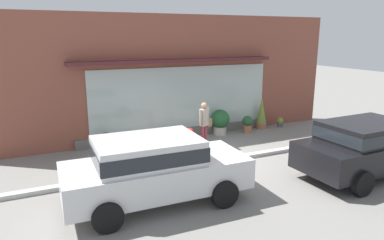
% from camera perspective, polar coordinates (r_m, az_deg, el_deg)
% --- Properties ---
extents(ground_plane, '(60.00, 60.00, 0.00)m').
position_cam_1_polar(ground_plane, '(11.33, 3.34, -6.70)').
color(ground_plane, gray).
extents(curb_strip, '(14.00, 0.24, 0.12)m').
position_cam_1_polar(curb_strip, '(11.15, 3.83, -6.73)').
color(curb_strip, '#B2B2AD').
rests_on(curb_strip, ground_plane).
extents(storefront, '(14.00, 0.81, 4.69)m').
position_cam_1_polar(storefront, '(13.61, -2.86, 6.72)').
color(storefront, brown).
rests_on(storefront, ground_plane).
extents(fire_hydrant, '(0.43, 0.40, 0.93)m').
position_cam_1_polar(fire_hydrant, '(11.76, -0.35, -3.48)').
color(fire_hydrant, red).
rests_on(fire_hydrant, ground_plane).
extents(pedestrian_with_handbag, '(0.63, 0.39, 1.64)m').
position_cam_1_polar(pedestrian_with_handbag, '(12.41, 2.02, -0.24)').
color(pedestrian_with_handbag, '#8E333D').
rests_on(pedestrian_with_handbag, ground_plane).
extents(parked_car_black, '(4.46, 2.10, 1.59)m').
position_cam_1_polar(parked_car_black, '(11.16, 26.71, -3.59)').
color(parked_car_black, black).
rests_on(parked_car_black, ground_plane).
extents(parked_car_silver, '(4.39, 2.06, 1.62)m').
position_cam_1_polar(parked_car_silver, '(8.40, -6.29, -7.48)').
color(parked_car_silver, silver).
rests_on(parked_car_silver, ground_plane).
extents(potted_plant_window_left, '(0.76, 0.76, 1.03)m').
position_cam_1_polar(potted_plant_window_left, '(14.18, 4.58, -0.14)').
color(potted_plant_window_left, '#B7B2A3').
rests_on(potted_plant_window_left, ground_plane).
extents(potted_plant_corner_tall, '(0.42, 0.42, 0.70)m').
position_cam_1_polar(potted_plant_corner_tall, '(14.64, 8.99, -0.59)').
color(potted_plant_corner_tall, '#9E6042').
rests_on(potted_plant_corner_tall, ground_plane).
extents(potted_plant_by_entrance, '(0.32, 0.32, 0.47)m').
position_cam_1_polar(potted_plant_by_entrance, '(13.31, -3.58, -2.43)').
color(potted_plant_by_entrance, '#B7B2A3').
rests_on(potted_plant_by_entrance, ground_plane).
extents(potted_plant_window_right, '(0.47, 0.47, 1.34)m').
position_cam_1_polar(potted_plant_window_right, '(15.36, 11.21, 1.02)').
color(potted_plant_window_right, '#9E6042').
rests_on(potted_plant_window_right, ground_plane).
extents(potted_plant_trailing_edge, '(0.36, 0.36, 0.68)m').
position_cam_1_polar(potted_plant_trailing_edge, '(12.50, -13.62, -3.35)').
color(potted_plant_trailing_edge, '#B7B2A3').
rests_on(potted_plant_trailing_edge, ground_plane).
extents(potted_plant_window_center, '(0.28, 0.28, 0.41)m').
position_cam_1_polar(potted_plant_window_center, '(15.86, 14.12, -0.33)').
color(potted_plant_window_center, '#4C4C51').
rests_on(potted_plant_window_center, ground_plane).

